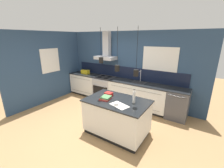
% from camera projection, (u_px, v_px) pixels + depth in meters
% --- Properties ---
extents(ground_plane, '(16.00, 16.00, 0.00)m').
position_uv_depth(ground_plane, '(91.00, 123.00, 4.35)').
color(ground_plane, '#A87F51').
rests_on(ground_plane, ground).
extents(wall_back, '(5.60, 2.11, 2.60)m').
position_uv_depth(wall_back, '(124.00, 66.00, 5.56)').
color(wall_back, navy).
rests_on(wall_back, ground_plane).
extents(wall_left, '(0.08, 3.80, 2.60)m').
position_uv_depth(wall_left, '(54.00, 66.00, 5.79)').
color(wall_left, navy).
rests_on(wall_left, ground_plane).
extents(counter_run_left, '(1.27, 0.64, 0.91)m').
position_uv_depth(counter_run_left, '(86.00, 84.00, 6.47)').
color(counter_run_left, black).
rests_on(counter_run_left, ground_plane).
extents(counter_run_sink, '(2.05, 0.64, 1.32)m').
position_uv_depth(counter_run_sink, '(137.00, 95.00, 5.21)').
color(counter_run_sink, black).
rests_on(counter_run_sink, ground_plane).
extents(oven_range, '(0.77, 0.66, 0.91)m').
position_uv_depth(oven_range, '(105.00, 88.00, 5.94)').
color(oven_range, '#B5B5BA').
rests_on(oven_range, ground_plane).
extents(dishwasher, '(0.60, 0.65, 0.91)m').
position_uv_depth(dishwasher, '(178.00, 104.00, 4.52)').
color(dishwasher, '#4C4C51').
rests_on(dishwasher, ground_plane).
extents(kitchen_island, '(1.55, 1.00, 0.91)m').
position_uv_depth(kitchen_island, '(117.00, 117.00, 3.80)').
color(kitchen_island, black).
rests_on(kitchen_island, ground_plane).
extents(bottle_on_island, '(0.07, 0.07, 0.34)m').
position_uv_depth(bottle_on_island, '(134.00, 97.00, 3.49)').
color(bottle_on_island, silver).
rests_on(bottle_on_island, kitchen_island).
extents(book_stack, '(0.27, 0.31, 0.07)m').
position_uv_depth(book_stack, '(106.00, 98.00, 3.71)').
color(book_stack, '#B2332D').
rests_on(book_stack, kitchen_island).
extents(red_supply_box, '(0.19, 0.16, 0.10)m').
position_uv_depth(red_supply_box, '(109.00, 94.00, 3.92)').
color(red_supply_box, red).
rests_on(red_supply_box, kitchen_island).
extents(paper_pile, '(0.49, 0.37, 0.01)m').
position_uv_depth(paper_pile, '(119.00, 105.00, 3.38)').
color(paper_pile, silver).
rests_on(paper_pile, kitchen_island).
extents(yellow_toolbox, '(0.34, 0.18, 0.19)m').
position_uv_depth(yellow_toolbox, '(85.00, 72.00, 6.31)').
color(yellow_toolbox, gold).
rests_on(yellow_toolbox, counter_run_left).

